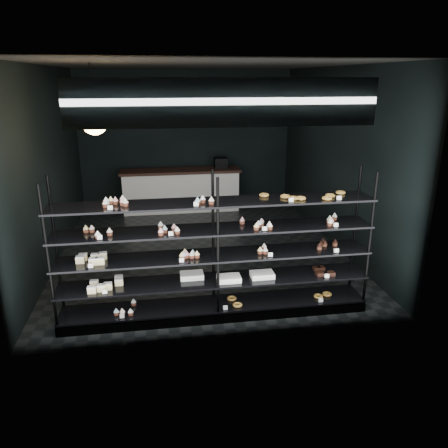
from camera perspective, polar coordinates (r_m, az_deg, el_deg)
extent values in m
cube|color=black|center=(8.15, -3.08, -3.04)|extent=(5.00, 6.00, 0.01)
cube|color=black|center=(7.58, -3.51, 20.00)|extent=(5.00, 6.00, 0.01)
cube|color=black|center=(10.66, -4.97, 10.92)|extent=(5.00, 0.01, 3.20)
cube|color=black|center=(4.81, 0.41, 1.70)|extent=(5.00, 0.01, 3.20)
cube|color=black|center=(7.87, -21.85, 6.99)|extent=(0.01, 6.00, 3.20)
cube|color=black|center=(8.33, 14.27, 8.32)|extent=(0.01, 6.00, 3.20)
cube|color=black|center=(5.92, -1.07, -11.20)|extent=(4.00, 0.50, 0.12)
cylinder|color=black|center=(5.42, -21.95, -4.64)|extent=(0.04, 0.04, 1.85)
cylinder|color=black|center=(5.82, -21.06, -2.96)|extent=(0.04, 0.04, 1.85)
cylinder|color=black|center=(5.32, -0.79, -3.67)|extent=(0.04, 0.04, 1.85)
cylinder|color=black|center=(5.72, -1.43, -2.03)|extent=(0.04, 0.04, 1.85)
cylinder|color=black|center=(5.91, 18.49, -2.35)|extent=(0.04, 0.04, 1.85)
cylinder|color=black|center=(6.27, 16.70, -0.96)|extent=(0.04, 0.04, 1.85)
cube|color=black|center=(5.87, -1.07, -10.43)|extent=(4.00, 0.50, 0.03)
cube|color=black|center=(5.71, -1.09, -7.36)|extent=(4.00, 0.50, 0.02)
cube|color=black|center=(5.57, -1.11, -4.12)|extent=(4.00, 0.50, 0.02)
cube|color=black|center=(5.44, -1.14, -0.71)|extent=(4.00, 0.50, 0.02)
cube|color=black|center=(5.34, -1.16, 2.84)|extent=(4.00, 0.50, 0.02)
cube|color=white|center=(5.14, -14.56, 2.04)|extent=(0.06, 0.04, 0.06)
cube|color=white|center=(5.13, -3.52, 2.59)|extent=(0.06, 0.04, 0.06)
cube|color=white|center=(5.34, 8.31, 3.07)|extent=(0.05, 0.04, 0.06)
cube|color=white|center=(5.58, 15.06, 3.29)|extent=(0.06, 0.04, 0.06)
cube|color=white|center=(5.26, -16.16, -1.72)|extent=(0.06, 0.04, 0.06)
cube|color=white|center=(5.22, -7.19, -1.29)|extent=(0.05, 0.04, 0.06)
cube|color=white|center=(5.36, 4.91, -0.66)|extent=(0.05, 0.04, 0.06)
cube|color=white|center=(5.64, 13.95, -0.16)|extent=(0.06, 0.04, 0.06)
cube|color=white|center=(5.41, -17.16, -5.27)|extent=(0.06, 0.04, 0.06)
cube|color=white|center=(5.35, -5.22, -4.73)|extent=(0.06, 0.04, 0.06)
cube|color=white|center=(5.52, 6.13, -4.02)|extent=(0.05, 0.04, 0.06)
cube|color=white|center=(5.78, 14.20, -3.42)|extent=(0.06, 0.04, 0.06)
cube|color=white|center=(5.54, -15.68, -8.55)|extent=(0.06, 0.04, 0.06)
cube|color=white|center=(5.91, 13.68, -6.59)|extent=(0.06, 0.04, 0.06)
cube|color=white|center=(5.68, -13.12, -11.62)|extent=(0.06, 0.04, 0.06)
cube|color=white|center=(5.71, -0.12, -10.92)|extent=(0.05, 0.04, 0.06)
cube|color=white|center=(6.02, 12.27, -9.73)|extent=(0.06, 0.04, 0.06)
cube|color=#0D0B3B|center=(4.69, 0.27, 15.56)|extent=(3.20, 0.04, 0.45)
cube|color=white|center=(4.67, 0.31, 15.55)|extent=(3.30, 0.02, 0.50)
cylinder|color=black|center=(6.07, -16.97, 16.87)|extent=(0.01, 0.01, 0.56)
sphere|color=#FFB059|center=(6.09, -16.57, 12.66)|extent=(0.34, 0.34, 0.34)
cube|color=silver|center=(10.37, -5.63, 4.27)|extent=(2.67, 0.60, 0.92)
cube|color=black|center=(10.26, -5.72, 6.93)|extent=(2.77, 0.65, 0.06)
cube|color=black|center=(10.33, -0.42, 7.97)|extent=(0.30, 0.30, 0.25)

